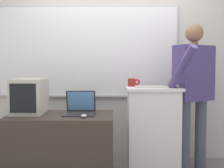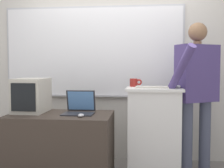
{
  "view_description": "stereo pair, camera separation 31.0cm",
  "coord_description": "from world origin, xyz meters",
  "px_view_note": "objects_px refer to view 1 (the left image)",
  "views": [
    {
      "loc": [
        0.05,
        -2.67,
        1.23
      ],
      "look_at": [
        0.03,
        0.43,
        1.05
      ],
      "focal_mm": 45.0,
      "sensor_mm": 36.0,
      "label": 1
    },
    {
      "loc": [
        0.36,
        -2.65,
        1.23
      ],
      "look_at": [
        0.03,
        0.43,
        1.05
      ],
      "focal_mm": 45.0,
      "sensor_mm": 36.0,
      "label": 2
    }
  ],
  "objects_px": {
    "laptop": "(80,107)",
    "crt_monitor": "(29,96)",
    "side_desk": "(61,149)",
    "person_presenter": "(194,86)",
    "computer_mouse_by_laptop": "(84,116)",
    "wireless_keyboard": "(154,87)",
    "computer_mouse_by_keyboard": "(177,86)",
    "lectern_podium": "(153,131)",
    "coffee_mug": "(132,82)"
  },
  "relations": [
    {
      "from": "person_presenter",
      "to": "crt_monitor",
      "type": "bearing_deg",
      "value": 157.88
    },
    {
      "from": "wireless_keyboard",
      "to": "laptop",
      "type": "bearing_deg",
      "value": -171.7
    },
    {
      "from": "wireless_keyboard",
      "to": "computer_mouse_by_keyboard",
      "type": "xyz_separation_m",
      "value": [
        0.25,
        0.01,
        0.01
      ]
    },
    {
      "from": "computer_mouse_by_keyboard",
      "to": "crt_monitor",
      "type": "xyz_separation_m",
      "value": [
        -1.61,
        -0.09,
        -0.1
      ]
    },
    {
      "from": "side_desk",
      "to": "crt_monitor",
      "type": "height_order",
      "value": "crt_monitor"
    },
    {
      "from": "laptop",
      "to": "computer_mouse_by_keyboard",
      "type": "xyz_separation_m",
      "value": [
        1.06,
        0.13,
        0.22
      ]
    },
    {
      "from": "computer_mouse_by_keyboard",
      "to": "coffee_mug",
      "type": "distance_m",
      "value": 0.53
    },
    {
      "from": "person_presenter",
      "to": "computer_mouse_by_laptop",
      "type": "bearing_deg",
      "value": 172.48
    },
    {
      "from": "wireless_keyboard",
      "to": "coffee_mug",
      "type": "height_order",
      "value": "coffee_mug"
    },
    {
      "from": "lectern_podium",
      "to": "laptop",
      "type": "distance_m",
      "value": 0.88
    },
    {
      "from": "computer_mouse_by_laptop",
      "to": "crt_monitor",
      "type": "distance_m",
      "value": 0.69
    },
    {
      "from": "person_presenter",
      "to": "wireless_keyboard",
      "type": "height_order",
      "value": "person_presenter"
    },
    {
      "from": "laptop",
      "to": "crt_monitor",
      "type": "height_order",
      "value": "crt_monitor"
    },
    {
      "from": "lectern_podium",
      "to": "coffee_mug",
      "type": "xyz_separation_m",
      "value": [
        -0.22,
        0.16,
        0.55
      ]
    },
    {
      "from": "computer_mouse_by_keyboard",
      "to": "coffee_mug",
      "type": "relative_size",
      "value": 0.7
    },
    {
      "from": "computer_mouse_by_keyboard",
      "to": "person_presenter",
      "type": "bearing_deg",
      "value": 30.8
    },
    {
      "from": "computer_mouse_by_keyboard",
      "to": "crt_monitor",
      "type": "bearing_deg",
      "value": -176.74
    },
    {
      "from": "wireless_keyboard",
      "to": "computer_mouse_by_laptop",
      "type": "distance_m",
      "value": 0.86
    },
    {
      "from": "side_desk",
      "to": "computer_mouse_by_laptop",
      "type": "distance_m",
      "value": 0.49
    },
    {
      "from": "laptop",
      "to": "crt_monitor",
      "type": "relative_size",
      "value": 0.73
    },
    {
      "from": "laptop",
      "to": "wireless_keyboard",
      "type": "xyz_separation_m",
      "value": [
        0.81,
        0.12,
        0.21
      ]
    },
    {
      "from": "person_presenter",
      "to": "coffee_mug",
      "type": "distance_m",
      "value": 0.71
    },
    {
      "from": "side_desk",
      "to": "laptop",
      "type": "bearing_deg",
      "value": 16.12
    },
    {
      "from": "lectern_podium",
      "to": "person_presenter",
      "type": "distance_m",
      "value": 0.71
    },
    {
      "from": "side_desk",
      "to": "computer_mouse_by_keyboard",
      "type": "xyz_separation_m",
      "value": [
        1.26,
        0.19,
        0.66
      ]
    },
    {
      "from": "lectern_podium",
      "to": "wireless_keyboard",
      "type": "xyz_separation_m",
      "value": [
        0.0,
        -0.06,
        0.51
      ]
    },
    {
      "from": "lectern_podium",
      "to": "laptop",
      "type": "relative_size",
      "value": 3.1
    },
    {
      "from": "computer_mouse_by_laptop",
      "to": "coffee_mug",
      "type": "relative_size",
      "value": 0.7
    },
    {
      "from": "laptop",
      "to": "lectern_podium",
      "type": "bearing_deg",
      "value": 12.43
    },
    {
      "from": "computer_mouse_by_keyboard",
      "to": "coffee_mug",
      "type": "xyz_separation_m",
      "value": [
        -0.48,
        0.21,
        0.03
      ]
    },
    {
      "from": "wireless_keyboard",
      "to": "crt_monitor",
      "type": "bearing_deg",
      "value": -176.61
    },
    {
      "from": "person_presenter",
      "to": "computer_mouse_by_keyboard",
      "type": "relative_size",
      "value": 17.31
    },
    {
      "from": "wireless_keyboard",
      "to": "computer_mouse_by_keyboard",
      "type": "bearing_deg",
      "value": 2.58
    },
    {
      "from": "side_desk",
      "to": "coffee_mug",
      "type": "height_order",
      "value": "coffee_mug"
    },
    {
      "from": "crt_monitor",
      "to": "computer_mouse_by_keyboard",
      "type": "bearing_deg",
      "value": 3.26
    },
    {
      "from": "person_presenter",
      "to": "side_desk",
      "type": "bearing_deg",
      "value": 163.08
    },
    {
      "from": "laptop",
      "to": "crt_monitor",
      "type": "xyz_separation_m",
      "value": [
        -0.56,
        0.04,
        0.12
      ]
    },
    {
      "from": "computer_mouse_by_keyboard",
      "to": "laptop",
      "type": "bearing_deg",
      "value": -173.04
    },
    {
      "from": "computer_mouse_by_laptop",
      "to": "coffee_mug",
      "type": "xyz_separation_m",
      "value": [
        0.52,
        0.56,
        0.3
      ]
    },
    {
      "from": "lectern_podium",
      "to": "computer_mouse_by_laptop",
      "type": "relative_size",
      "value": 10.07
    },
    {
      "from": "side_desk",
      "to": "wireless_keyboard",
      "type": "distance_m",
      "value": 1.21
    },
    {
      "from": "wireless_keyboard",
      "to": "computer_mouse_by_laptop",
      "type": "relative_size",
      "value": 4.14
    },
    {
      "from": "laptop",
      "to": "crt_monitor",
      "type": "distance_m",
      "value": 0.57
    },
    {
      "from": "side_desk",
      "to": "computer_mouse_by_keyboard",
      "type": "bearing_deg",
      "value": 8.44
    },
    {
      "from": "person_presenter",
      "to": "computer_mouse_by_keyboard",
      "type": "xyz_separation_m",
      "value": [
        -0.23,
        -0.13,
        0.01
      ]
    },
    {
      "from": "crt_monitor",
      "to": "coffee_mug",
      "type": "bearing_deg",
      "value": 14.94
    },
    {
      "from": "computer_mouse_by_keyboard",
      "to": "crt_monitor",
      "type": "relative_size",
      "value": 0.23
    },
    {
      "from": "lectern_podium",
      "to": "computer_mouse_by_keyboard",
      "type": "height_order",
      "value": "computer_mouse_by_keyboard"
    },
    {
      "from": "laptop",
      "to": "side_desk",
      "type": "bearing_deg",
      "value": -163.88
    },
    {
      "from": "side_desk",
      "to": "computer_mouse_by_laptop",
      "type": "height_order",
      "value": "computer_mouse_by_laptop"
    }
  ]
}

